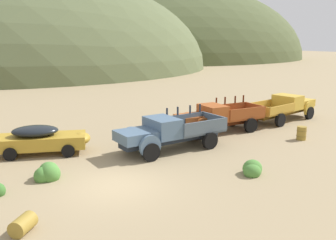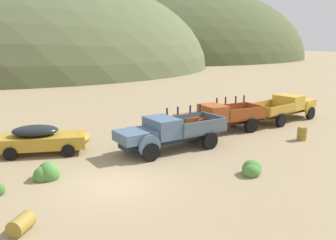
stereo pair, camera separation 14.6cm
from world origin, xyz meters
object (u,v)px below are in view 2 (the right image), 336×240
(oil_drum_by_truck, at_px, (302,133))
(truck_chalk_blue, at_px, (164,133))
(truck_oxide_orange, at_px, (214,118))
(car_mustard, at_px, (44,139))
(oil_drum_tipped, at_px, (21,224))
(truck_faded_yellow, at_px, (288,107))

(oil_drum_by_truck, bearing_deg, truck_chalk_blue, 165.45)
(truck_chalk_blue, height_order, oil_drum_by_truck, truck_chalk_blue)
(truck_oxide_orange, bearing_deg, oil_drum_by_truck, 134.68)
(truck_oxide_orange, relative_size, oil_drum_by_truck, 7.41)
(car_mustard, distance_m, truck_chalk_blue, 6.49)
(truck_chalk_blue, distance_m, oil_drum_by_truck, 8.76)
(truck_oxide_orange, height_order, oil_drum_tipped, truck_oxide_orange)
(truck_oxide_orange, height_order, oil_drum_by_truck, truck_oxide_orange)
(truck_oxide_orange, bearing_deg, oil_drum_tipped, 30.77)
(truck_faded_yellow, xyz_separation_m, oil_drum_by_truck, (-3.64, -4.57, -0.58))
(truck_chalk_blue, height_order, oil_drum_tipped, truck_chalk_blue)
(car_mustard, bearing_deg, truck_oxide_orange, 13.05)
(truck_oxide_orange, bearing_deg, truck_chalk_blue, 22.43)
(car_mustard, bearing_deg, truck_chalk_blue, -7.18)
(car_mustard, xyz_separation_m, oil_drum_by_truck, (14.30, -5.01, -0.40))
(truck_chalk_blue, relative_size, oil_drum_tipped, 6.34)
(oil_drum_tipped, bearing_deg, car_mustard, 74.10)
(oil_drum_by_truck, bearing_deg, truck_faded_yellow, 51.51)
(truck_oxide_orange, height_order, truck_faded_yellow, truck_oxide_orange)
(truck_faded_yellow, bearing_deg, oil_drum_by_truck, -138.64)
(truck_chalk_blue, height_order, truck_oxide_orange, same)
(car_mustard, xyz_separation_m, truck_faded_yellow, (17.93, -0.44, 0.18))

